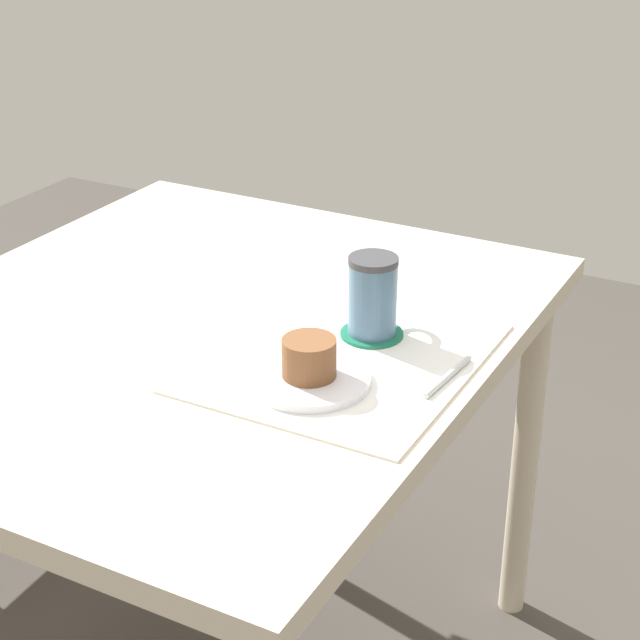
{
  "coord_description": "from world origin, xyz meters",
  "views": [
    {
      "loc": [
        -1.2,
        -0.86,
        1.46
      ],
      "look_at": [
        0.0,
        -0.21,
        0.8
      ],
      "focal_mm": 60.0,
      "sensor_mm": 36.0,
      "label": 1
    }
  ],
  "objects": [
    {
      "name": "dining_table",
      "position": [
        0.0,
        0.0,
        0.66
      ],
      "size": [
        1.06,
        0.9,
        0.75
      ],
      "color": "beige",
      "rests_on": "ground_plane"
    },
    {
      "name": "placemat",
      "position": [
        0.0,
        -0.25,
        0.75
      ],
      "size": [
        0.42,
        0.36,
        0.0
      ],
      "primitive_type": "cube",
      "color": "white",
      "rests_on": "dining_table"
    },
    {
      "name": "pastry_plate",
      "position": [
        -0.09,
        -0.25,
        0.76
      ],
      "size": [
        0.17,
        0.17,
        0.01
      ],
      "primitive_type": "cylinder",
      "color": "white",
      "rests_on": "placemat"
    },
    {
      "name": "pastry",
      "position": [
        -0.09,
        -0.25,
        0.79
      ],
      "size": [
        0.07,
        0.07,
        0.05
      ],
      "primitive_type": "cylinder",
      "color": "brown",
      "rests_on": "pastry_plate"
    },
    {
      "name": "coffee_coaster",
      "position": [
        0.08,
        -0.26,
        0.75
      ],
      "size": [
        0.09,
        0.09,
        0.0
      ],
      "primitive_type": "cylinder",
      "color": "#196B4C",
      "rests_on": "placemat"
    },
    {
      "name": "coffee_mug",
      "position": [
        0.08,
        -0.26,
        0.82
      ],
      "size": [
        0.11,
        0.07,
        0.12
      ],
      "color": "slate",
      "rests_on": "coffee_coaster"
    },
    {
      "name": "teaspoon",
      "position": [
        0.01,
        -0.41,
        0.76
      ],
      "size": [
        0.13,
        0.02,
        0.01
      ],
      "primitive_type": "cylinder",
      "rotation": [
        0.0,
        1.57,
        -0.09
      ],
      "color": "silver",
      "rests_on": "placemat"
    }
  ]
}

